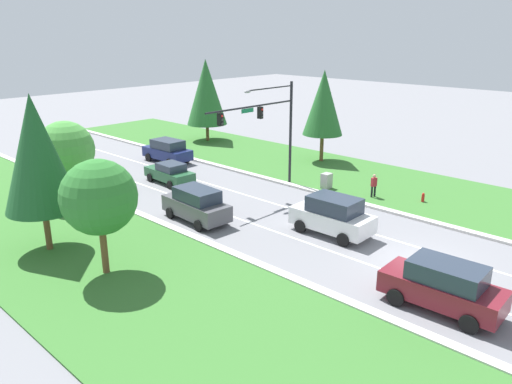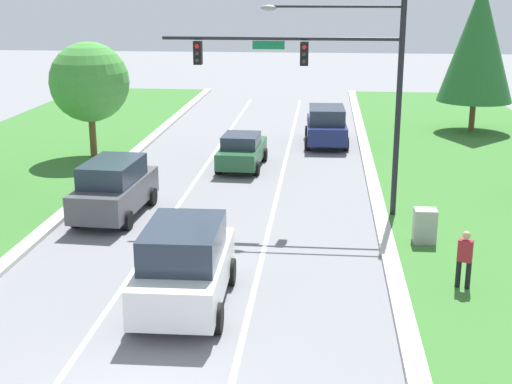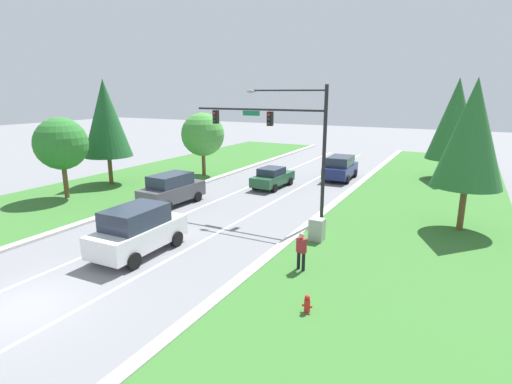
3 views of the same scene
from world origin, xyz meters
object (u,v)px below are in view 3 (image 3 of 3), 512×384
Objects in this scene: oak_near_left_tree at (203,135)px; graphite_suv at (172,189)px; conifer_mid_left_tree at (106,118)px; conifer_near_right_tree at (455,119)px; navy_suv at (340,168)px; pedestrian at (301,250)px; traffic_signal_mast at (284,130)px; utility_cabinet at (317,230)px; oak_far_left_tree at (61,144)px; white_suv at (138,230)px; forest_sedan at (273,177)px; conifer_far_right_tree at (472,134)px; fire_hydrant at (307,305)px.

graphite_suv is at bearing -67.55° from oak_near_left_tree.
conifer_mid_left_tree reaches higher than graphite_suv.
graphite_suv is 23.31m from conifer_near_right_tree.
navy_suv is 0.86× the size of oak_near_left_tree.
conifer_mid_left_tree is (-19.26, 7.81, 4.28)m from pedestrian.
traffic_signal_mast is 17.87m from conifer_near_right_tree.
oak_far_left_tree reaches higher than utility_cabinet.
white_suv is 14.67m from forest_sedan.
conifer_far_right_tree is (12.87, 10.25, 4.03)m from white_suv.
navy_suv is at bearing -59.34° from pedestrian.
fire_hydrant is 0.13× the size of oak_near_left_tree.
forest_sedan is 2.60× the size of pedestrian.
forest_sedan is 0.80× the size of oak_near_left_tree.
utility_cabinet is 9.20m from conifer_far_right_tree.
forest_sedan is 0.79× the size of oak_far_left_tree.
forest_sedan is 3.73× the size of utility_cabinet.
oak_far_left_tree is at bearing -167.68° from conifer_far_right_tree.
fire_hydrant is (12.57, -8.43, -0.71)m from graphite_suv.
pedestrian is 23.12m from conifer_near_right_tree.
oak_far_left_tree is (-23.05, -19.04, -1.25)m from conifer_near_right_tree.
forest_sedan is at bearing 126.24° from utility_cabinet.
conifer_mid_left_tree reaches higher than white_suv.
forest_sedan is at bearing -40.80° from pedestrian.
navy_suv is at bearing 45.22° from oak_far_left_tree.
graphite_suv is 14.84m from navy_suv.
fire_hydrant is at bearing -58.47° from forest_sedan.
graphite_suv reaches higher than forest_sedan.
graphite_suv is 9.39m from conifer_mid_left_tree.
white_suv reaches higher than pedestrian.
navy_suv is 1.07× the size of forest_sedan.
utility_cabinet is 0.21× the size of oak_near_left_tree.
fire_hydrant is 23.80m from oak_near_left_tree.
utility_cabinet is at bearing -42.35° from traffic_signal_mast.
conifer_far_right_tree is (1.19, -13.74, 0.10)m from conifer_near_right_tree.
conifer_far_right_tree is 24.89m from conifer_mid_left_tree.
oak_near_left_tree is (-11.06, 7.79, -1.46)m from traffic_signal_mast.
conifer_far_right_tree is 0.97× the size of conifer_mid_left_tree.
oak_near_left_tree is at bearing -24.63° from pedestrian.
white_suv reaches higher than navy_suv.
conifer_near_right_tree is 1.52× the size of oak_near_left_tree.
pedestrian is at bearing -101.25° from conifer_near_right_tree.
graphite_suv reaches higher than fire_hydrant.
fire_hydrant is 0.09× the size of conifer_far_right_tree.
navy_suv is at bearing 101.99° from utility_cabinet.
navy_suv reaches higher than utility_cabinet.
pedestrian is (11.18, -5.47, -0.11)m from graphite_suv.
oak_far_left_tree is at bearing -140.45° from conifer_near_right_tree.
conifer_mid_left_tree is at bearing -148.53° from conifer_near_right_tree.
conifer_mid_left_tree is (-15.54, 1.41, 0.13)m from traffic_signal_mast.
utility_cabinet is (6.68, 5.22, -0.54)m from white_suv.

